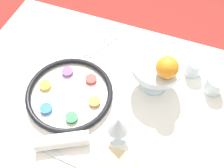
% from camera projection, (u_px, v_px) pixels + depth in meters
% --- Properties ---
extents(ground_plane, '(8.00, 8.00, 0.00)m').
position_uv_depth(ground_plane, '(110.00, 161.00, 1.60)').
color(ground_plane, maroon).
extents(dining_table, '(1.19, 0.83, 0.74)m').
position_uv_depth(dining_table, '(109.00, 139.00, 1.29)').
color(dining_table, white).
rests_on(dining_table, ground_plane).
extents(seder_plate, '(0.33, 0.33, 0.03)m').
position_uv_depth(seder_plate, '(70.00, 94.00, 0.99)').
color(seder_plate, silver).
rests_on(seder_plate, dining_table).
extents(wine_glass, '(0.07, 0.07, 0.13)m').
position_uv_depth(wine_glass, '(118.00, 125.00, 0.83)').
color(wine_glass, silver).
rests_on(wine_glass, dining_table).
extents(fruit_stand, '(0.19, 0.19, 0.13)m').
position_uv_depth(fruit_stand, '(156.00, 68.00, 0.95)').
color(fruit_stand, silver).
rests_on(fruit_stand, dining_table).
extents(orange_fruit, '(0.08, 0.08, 0.08)m').
position_uv_depth(orange_fruit, '(167.00, 67.00, 0.87)').
color(orange_fruit, orange).
rests_on(orange_fruit, fruit_stand).
extents(bread_plate, '(0.16, 0.16, 0.02)m').
position_uv_depth(bread_plate, '(120.00, 168.00, 0.84)').
color(bread_plate, silver).
rests_on(bread_plate, dining_table).
extents(napkin_roll, '(0.18, 0.13, 0.05)m').
position_uv_depth(napkin_roll, '(62.00, 141.00, 0.88)').
color(napkin_roll, white).
rests_on(napkin_roll, dining_table).
extents(cup_near, '(0.07, 0.07, 0.07)m').
position_uv_depth(cup_near, '(194.00, 67.00, 1.03)').
color(cup_near, silver).
rests_on(cup_near, dining_table).
extents(cup_mid, '(0.07, 0.07, 0.07)m').
position_uv_depth(cup_mid, '(214.00, 85.00, 0.98)').
color(cup_mid, silver).
rests_on(cup_mid, dining_table).
extents(fork_left, '(0.08, 0.17, 0.01)m').
position_uv_depth(fork_left, '(97.00, 43.00, 1.14)').
color(fork_left, silver).
rests_on(fork_left, dining_table).
extents(fork_right, '(0.09, 0.17, 0.01)m').
position_uv_depth(fork_right, '(104.00, 45.00, 1.14)').
color(fork_right, silver).
rests_on(fork_right, dining_table).
extents(spoon, '(0.16, 0.03, 0.01)m').
position_uv_depth(spoon, '(56.00, 155.00, 0.87)').
color(spoon, silver).
rests_on(spoon, dining_table).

